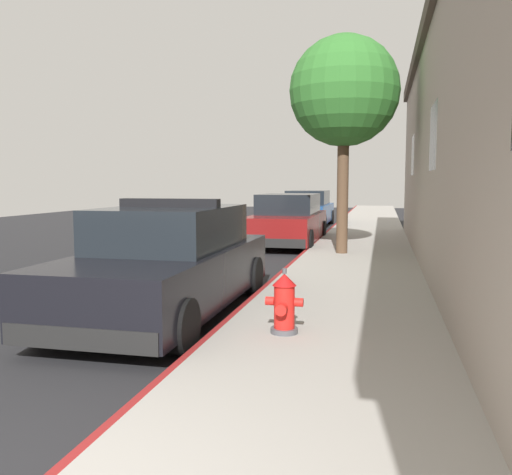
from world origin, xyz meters
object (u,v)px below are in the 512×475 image
Objects in this scene: police_cruiser at (169,263)px; parked_car_dark_far at (308,210)px; parked_car_silver_ahead at (288,221)px; street_tree at (344,92)px; fire_hydrant at (284,303)px.

police_cruiser reaches higher than parked_car_dark_far.
police_cruiser is 9.09m from parked_car_silver_ahead.
parked_car_silver_ahead is at bearing -87.15° from parked_car_dark_far.
parked_car_silver_ahead is 4.76m from street_tree.
fire_hydrant is at bearing -90.93° from street_tree.
parked_car_dark_far is at bearing 92.85° from parked_car_silver_ahead.
police_cruiser is at bearing -91.23° from parked_car_silver_ahead.
fire_hydrant is at bearing -83.20° from parked_car_dark_far.
street_tree is (0.12, 7.45, 3.56)m from fire_hydrant.
parked_car_dark_far is 6.37× the size of fire_hydrant.
parked_car_silver_ahead is at bearing 88.77° from police_cruiser.
parked_car_silver_ahead and parked_car_dark_far have the same top height.
police_cruiser is 0.92× the size of street_tree.
parked_car_dark_far reaches higher than fire_hydrant.
fire_hydrant is at bearing -32.32° from police_cruiser.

